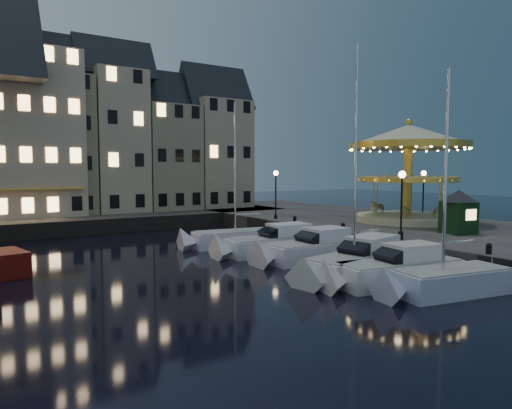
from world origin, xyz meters
TOP-DOWN VIEW (x-y plane):
  - ground at (0.00, 0.00)m, footprint 160.00×160.00m
  - quay_east at (14.00, 6.00)m, footprint 16.00×56.00m
  - quay_north at (-8.00, 28.00)m, footprint 44.00×12.00m
  - quaywall_e at (6.00, 6.00)m, footprint 0.15×44.00m
  - quaywall_n at (-6.00, 22.00)m, footprint 48.00×0.15m
  - streetlamp_b at (7.20, 1.00)m, footprint 0.44×0.44m
  - streetlamp_c at (7.20, 14.50)m, footprint 0.44×0.44m
  - streetlamp_d at (18.50, 8.00)m, footprint 0.44×0.44m
  - bollard_a at (6.60, -5.00)m, footprint 0.30×0.30m
  - bollard_b at (6.60, 0.50)m, footprint 0.30×0.30m
  - bollard_c at (6.60, 5.50)m, footprint 0.30×0.30m
  - bollard_d at (6.60, 11.00)m, footprint 0.30×0.30m
  - townhouse_nc at (-8.00, 30.00)m, footprint 6.82×8.00m
  - townhouse_nd at (-2.25, 30.00)m, footprint 5.50×8.00m
  - townhouse_ne at (3.20, 30.00)m, footprint 6.16×8.00m
  - townhouse_nf at (9.25, 30.00)m, footprint 6.82×8.00m
  - motorboat_a at (2.04, -5.58)m, footprint 6.55×3.10m
  - motorboat_b at (1.62, -3.16)m, footprint 7.53×3.18m
  - motorboat_c at (1.80, -0.74)m, footprint 8.89×3.90m
  - motorboat_d at (2.11, 3.57)m, footprint 7.58×2.66m
  - motorboat_e at (1.41, 6.63)m, footprint 8.08×2.87m
  - motorboat_f at (1.02, 10.54)m, footprint 8.64×3.45m
  - carousel at (15.08, 6.94)m, footprint 9.56×9.56m
  - ticket_kiosk at (12.06, 0.31)m, footprint 2.83×2.83m

SIDE VIEW (x-z plane):
  - ground at x=0.00m, z-range 0.00..0.00m
  - motorboat_f at x=1.02m, z-range -5.18..6.24m
  - motorboat_a at x=2.04m, z-range -4.85..5.92m
  - motorboat_b at x=1.62m, z-range -0.44..1.71m
  - motorboat_d at x=2.11m, z-range -0.44..1.71m
  - motorboat_e at x=1.41m, z-range -0.43..1.72m
  - quay_east at x=14.00m, z-range 0.00..1.30m
  - quay_north at x=-8.00m, z-range 0.00..1.30m
  - quaywall_e at x=6.00m, z-range 0.00..1.30m
  - quaywall_n at x=-6.00m, z-range 0.00..1.30m
  - motorboat_c at x=1.80m, z-range -5.21..6.57m
  - bollard_a at x=6.60m, z-range 1.32..1.89m
  - bollard_b at x=6.60m, z-range 1.32..1.89m
  - bollard_c at x=6.60m, z-range 1.32..1.89m
  - bollard_d at x=6.60m, z-range 1.32..1.89m
  - ticket_kiosk at x=12.06m, z-range 1.61..4.93m
  - streetlamp_b at x=7.20m, z-range 1.93..6.10m
  - streetlamp_c at x=7.20m, z-range 1.93..6.10m
  - streetlamp_d at x=18.50m, z-range 1.93..6.10m
  - carousel at x=15.08m, z-range 2.63..10.99m
  - townhouse_ne at x=3.20m, z-range 1.38..14.18m
  - townhouse_nf at x=9.25m, z-range 1.38..15.18m
  - townhouse_nc at x=-8.00m, z-range 1.38..16.18m
  - townhouse_nd at x=-2.25m, z-range 1.38..17.18m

